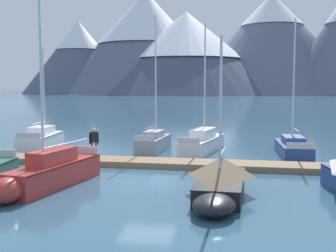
# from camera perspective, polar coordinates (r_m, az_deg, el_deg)

# --- Properties ---
(ground_plane) EXTENTS (700.00, 700.00, 0.00)m
(ground_plane) POSITION_cam_1_polar(r_m,az_deg,el_deg) (20.14, -2.78, -7.28)
(ground_plane) COLOR #335B75
(mountain_west_summit) EXTENTS (56.57, 56.57, 36.31)m
(mountain_west_summit) POSITION_cam_1_polar(r_m,az_deg,el_deg) (227.01, -11.59, 8.97)
(mountain_west_summit) COLOR #4C566B
(mountain_west_summit) RESTS_ON ground
(mountain_central_massif) EXTENTS (89.25, 89.25, 51.09)m
(mountain_central_massif) POSITION_cam_1_polar(r_m,az_deg,el_deg) (224.33, -2.93, 11.25)
(mountain_central_massif) COLOR slate
(mountain_central_massif) RESTS_ON ground
(mountain_shoulder_ridge) EXTENTS (91.06, 91.06, 39.06)m
(mountain_shoulder_ridge) POSITION_cam_1_polar(r_m,az_deg,el_deg) (210.92, 2.37, 9.93)
(mountain_shoulder_ridge) COLOR #424C60
(mountain_shoulder_ridge) RESTS_ON ground
(mountain_east_summit) EXTENTS (93.10, 93.10, 49.45)m
(mountain_east_summit) POSITION_cam_1_polar(r_m,az_deg,el_deg) (227.27, 13.38, 10.56)
(mountain_east_summit) COLOR slate
(mountain_east_summit) RESTS_ON ground
(dock) EXTENTS (22.29, 2.63, 0.30)m
(dock) POSITION_cam_1_polar(r_m,az_deg,el_deg) (23.96, -0.78, -4.87)
(dock) COLOR #846B4C
(dock) RESTS_ON ground
(sailboat_nearest_berth) EXTENTS (2.37, 5.92, 7.01)m
(sailboat_nearest_berth) POSITION_cam_1_polar(r_m,az_deg,el_deg) (32.56, -16.03, -1.54)
(sailboat_nearest_berth) COLOR white
(sailboat_nearest_berth) RESTS_ON ground
(sailboat_mid_dock_port) EXTENTS (2.44, 6.89, 8.93)m
(sailboat_mid_dock_port) POSITION_cam_1_polar(r_m,az_deg,el_deg) (19.39, -15.39, -5.94)
(sailboat_mid_dock_port) COLOR #B2332D
(sailboat_mid_dock_port) RESTS_ON ground
(sailboat_mid_dock_starboard) EXTENTS (1.75, 5.42, 9.08)m
(sailboat_mid_dock_starboard) POSITION_cam_1_polar(r_m,az_deg,el_deg) (29.55, -1.71, -2.02)
(sailboat_mid_dock_starboard) COLOR #93939E
(sailboat_mid_dock_starboard) RESTS_ON ground
(sailboat_far_berth) EXTENTS (2.82, 7.29, 8.33)m
(sailboat_far_berth) POSITION_cam_1_polar(r_m,az_deg,el_deg) (29.30, 4.82, -2.08)
(sailboat_far_berth) COLOR silver
(sailboat_far_berth) RESTS_ON ground
(sailboat_outer_slip) EXTENTS (2.16, 6.24, 6.28)m
(sailboat_outer_slip) POSITION_cam_1_polar(r_m,az_deg,el_deg) (17.47, 6.87, -7.02)
(sailboat_outer_slip) COLOR black
(sailboat_outer_slip) RESTS_ON ground
(sailboat_end_of_dock) EXTENTS (1.96, 6.50, 8.63)m
(sailboat_end_of_dock) POSITION_cam_1_polar(r_m,az_deg,el_deg) (29.33, 15.91, -2.50)
(sailboat_end_of_dock) COLOR navy
(sailboat_end_of_dock) RESTS_ON ground
(person_on_dock) EXTENTS (0.45, 0.43, 1.69)m
(person_on_dock) POSITION_cam_1_polar(r_m,az_deg,el_deg) (25.14, -9.68, -1.89)
(person_on_dock) COLOR brown
(person_on_dock) RESTS_ON dock
(mooring_buoy_inner_mooring) EXTENTS (0.53, 0.53, 0.61)m
(mooring_buoy_inner_mooring) POSITION_cam_1_polar(r_m,az_deg,el_deg) (22.58, -12.73, -5.33)
(mooring_buoy_inner_mooring) COLOR orange
(mooring_buoy_inner_mooring) RESTS_ON ground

